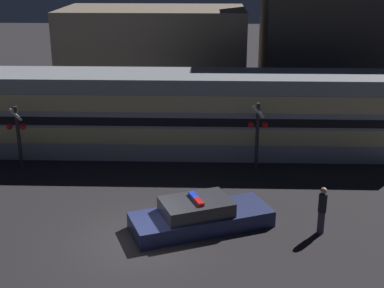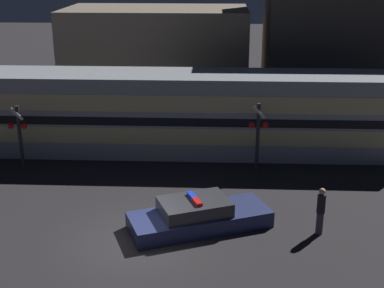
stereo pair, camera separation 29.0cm
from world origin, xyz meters
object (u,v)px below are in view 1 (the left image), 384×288
Objects in this scene: police_car at (200,216)px; pedestrian at (322,210)px; train at (185,113)px; crossing_signal_near at (257,133)px.

police_car is 3.07× the size of pedestrian.
train is at bearing 74.24° from police_car.
crossing_signal_near is at bearing -36.13° from train.
crossing_signal_near is (3.24, -2.36, -0.16)m from train.
police_car is (0.86, -7.71, -1.48)m from train.
police_car is 4.16m from pedestrian.
police_car is at bearing 176.30° from pedestrian.
pedestrian is at bearing -25.79° from police_car.
train is 9.46m from pedestrian.
police_car is at bearing -83.67° from train.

